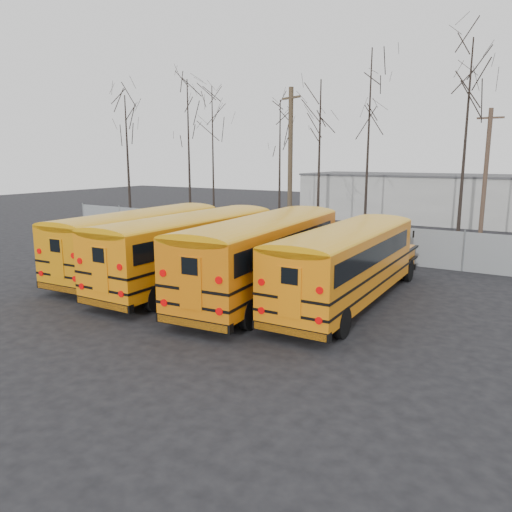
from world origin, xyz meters
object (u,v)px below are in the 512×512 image
Objects in this scene: bus_b at (192,243)px; utility_pole_right at (485,179)px; utility_pole_left at (290,164)px; bus_c at (265,249)px; bus_d at (348,258)px; bus_a at (142,237)px.

utility_pole_right reaches higher than bus_b.
utility_pole_right is (9.67, 16.16, 2.43)m from bus_b.
utility_pole_right is (11.60, 3.13, -0.83)m from utility_pole_left.
utility_pole_left is at bearing 98.26° from bus_b.
bus_b is at bearing -57.32° from utility_pole_left.
bus_d is (3.26, 0.69, -0.14)m from bus_c.
bus_c reaches higher than bus_a.
utility_pole_left reaches higher than bus_a.
utility_pole_right is at bearing 47.36° from bus_a.
bus_c reaches higher than bus_d.
bus_a is 7.12m from bus_c.
utility_pole_left reaches higher than bus_b.
bus_b is 1.04× the size of bus_d.
utility_pole_left is at bearing 80.46° from bus_a.
bus_c is 3.33m from bus_d.
bus_b is 1.38× the size of utility_pole_right.
bus_a is 0.94× the size of bus_c.
utility_pole_left is (-5.61, 12.90, 3.20)m from bus_c.
bus_d is at bearing -97.30° from utility_pole_right.
utility_pole_right reaches higher than bus_c.
utility_pole_right is at bearing 64.98° from bus_c.
bus_b is 1.16× the size of utility_pole_left.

